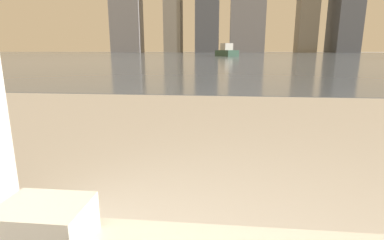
% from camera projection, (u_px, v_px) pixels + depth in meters
% --- Properties ---
extents(towel_stack, '(0.24, 0.18, 0.12)m').
position_uv_depth(towel_stack, '(45.00, 224.00, 0.83)').
color(towel_stack, silver).
rests_on(towel_stack, bathtub).
extents(harbor_water, '(180.00, 110.00, 0.01)m').
position_uv_depth(harbor_water, '(223.00, 55.00, 60.05)').
color(harbor_water, slate).
rests_on(harbor_water, ground_plane).
extents(harbor_boat_1, '(3.85, 5.68, 2.02)m').
position_uv_depth(harbor_boat_1, '(226.00, 52.00, 48.27)').
color(harbor_boat_1, '#335647').
rests_on(harbor_boat_1, harbor_water).
extents(skyline_tower_0, '(11.55, 7.02, 23.64)m').
position_uv_depth(skyline_tower_0, '(127.00, 21.00, 115.31)').
color(skyline_tower_0, slate).
rests_on(skyline_tower_0, ground_plane).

